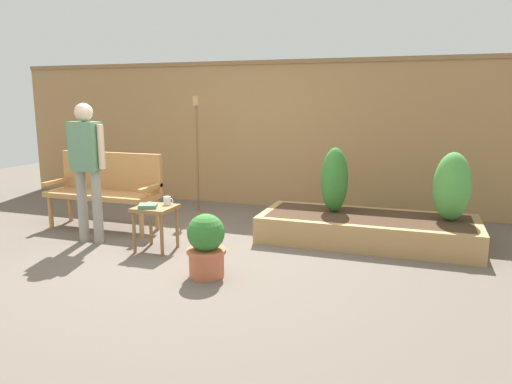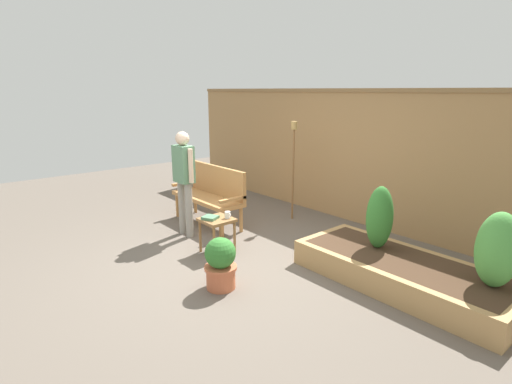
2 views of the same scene
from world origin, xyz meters
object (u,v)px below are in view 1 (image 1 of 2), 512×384
object	(u,v)px
garden_bench	(107,185)
tiki_torch	(197,133)
book_on_table	(148,206)
side_table	(155,214)
cup_on_table	(167,201)
shrub_near_bench	(335,180)
potted_boxwood	(206,245)
person_by_bench	(87,160)
shrub_far_corner	(452,187)

from	to	relation	value
garden_bench	tiki_torch	xyz separation A→B (m)	(0.71, 1.16, 0.59)
book_on_table	side_table	bearing A→B (deg)	38.69
cup_on_table	shrub_near_bench	distance (m)	1.93
shrub_near_bench	tiki_torch	xyz separation A→B (m)	(-2.08, 0.67, 0.45)
potted_boxwood	tiki_torch	size ratio (longest dim) A/B	0.36
shrub_near_bench	person_by_bench	distance (m)	2.81
side_table	book_on_table	world-z (taller)	book_on_table
garden_bench	person_by_bench	size ratio (longest dim) A/B	0.92
book_on_table	potted_boxwood	world-z (taller)	potted_boxwood
potted_boxwood	book_on_table	bearing A→B (deg)	152.10
book_on_table	potted_boxwood	distance (m)	1.02
tiki_torch	shrub_near_bench	bearing A→B (deg)	-17.78
shrub_far_corner	person_by_bench	world-z (taller)	person_by_bench
garden_bench	cup_on_table	size ratio (longest dim) A/B	12.79
side_table	book_on_table	distance (m)	0.13
book_on_table	shrub_far_corner	world-z (taller)	shrub_far_corner
garden_bench	person_by_bench	distance (m)	0.77
shrub_near_bench	tiki_torch	bearing A→B (deg)	162.22
tiki_torch	garden_bench	bearing A→B (deg)	-121.34
book_on_table	tiki_torch	xyz separation A→B (m)	(-0.34, 1.89, 0.63)
garden_bench	book_on_table	bearing A→B (deg)	-35.06
garden_bench	side_table	distance (m)	1.27
book_on_table	person_by_bench	world-z (taller)	person_by_bench
shrub_far_corner	tiki_torch	world-z (taller)	tiki_torch
shrub_far_corner	garden_bench	bearing A→B (deg)	-173.11
person_by_bench	tiki_torch	bearing A→B (deg)	74.81
shrub_near_bench	shrub_far_corner	world-z (taller)	shrub_near_bench
shrub_far_corner	person_by_bench	distance (m)	4.00
book_on_table	potted_boxwood	size ratio (longest dim) A/B	0.32
side_table	person_by_bench	distance (m)	1.01
shrub_near_bench	garden_bench	bearing A→B (deg)	-170.02
book_on_table	shrub_far_corner	distance (m)	3.26
cup_on_table	tiki_torch	xyz separation A→B (m)	(-0.46, 1.69, 0.61)
shrub_near_bench	book_on_table	bearing A→B (deg)	-145.03
shrub_far_corner	tiki_torch	distance (m)	3.45
potted_boxwood	shrub_near_bench	world-z (taller)	shrub_near_bench
side_table	tiki_torch	distance (m)	1.99
garden_bench	cup_on_table	world-z (taller)	garden_bench
shrub_near_bench	side_table	bearing A→B (deg)	-146.18
side_table	shrub_near_bench	world-z (taller)	shrub_near_bench
side_table	person_by_bench	xyz separation A→B (m)	(-0.86, 0.03, 0.54)
side_table	potted_boxwood	world-z (taller)	potted_boxwood
potted_boxwood	tiki_torch	distance (m)	2.78
tiki_torch	person_by_bench	size ratio (longest dim) A/B	1.05
shrub_far_corner	cup_on_table	bearing A→B (deg)	-160.51
shrub_far_corner	side_table	bearing A→B (deg)	-158.99
tiki_torch	person_by_bench	world-z (taller)	tiki_torch
side_table	potted_boxwood	distance (m)	1.01
book_on_table	shrub_near_bench	distance (m)	2.14
garden_bench	potted_boxwood	size ratio (longest dim) A/B	2.46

